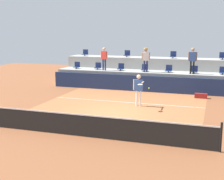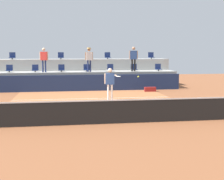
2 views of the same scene
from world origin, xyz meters
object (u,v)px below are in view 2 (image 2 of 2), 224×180
object	(u,v)px
stadium_chair_lower_left	(35,69)
tennis_ball	(138,77)
stadium_chair_lower_mid_left	(61,69)
stadium_chair_lower_center	(87,68)
stadium_chair_upper_far_left	(12,56)
stadium_chair_lower_far_left	(9,69)
stadium_chair_upper_far_right	(151,56)
stadium_chair_upper_left	(61,56)
spectator_in_grey	(134,56)
stadium_chair_upper_right	(108,56)
tennis_player	(110,80)
stadium_chair_lower_right	(134,68)
stadium_chair_lower_far_right	(158,68)
stadium_chair_lower_mid_right	(110,68)
spectator_with_hat	(89,57)
spectator_leaning_on_rail	(44,58)
equipment_bag	(150,89)

from	to	relation	value
stadium_chair_lower_left	tennis_ball	xyz separation A→B (m)	(5.53, -7.79, 0.01)
stadium_chair_lower_mid_left	stadium_chair_lower_center	bearing A→B (deg)	0.00
stadium_chair_upper_far_left	tennis_ball	world-z (taller)	stadium_chair_upper_far_left
stadium_chair_lower_far_left	stadium_chair_upper_far_right	distance (m)	10.83
stadium_chair_upper_left	spectator_in_grey	size ratio (longest dim) A/B	0.29
stadium_chair_upper_left	stadium_chair_upper_right	xyz separation A→B (m)	(3.60, 0.00, 0.00)
tennis_player	spectator_in_grey	bearing A→B (deg)	64.32
stadium_chair_lower_mid_left	stadium_chair_lower_right	world-z (taller)	same
stadium_chair_lower_left	stadium_chair_upper_far_right	size ratio (longest dim) A/B	1.00
stadium_chair_upper_right	stadium_chair_upper_left	bearing A→B (deg)	180.00
stadium_chair_lower_far_right	spectator_in_grey	size ratio (longest dim) A/B	0.29
stadium_chair_lower_mid_left	stadium_chair_lower_mid_right	distance (m)	3.52
stadium_chair_upper_left	stadium_chair_lower_right	bearing A→B (deg)	-18.73
stadium_chair_upper_left	spectator_in_grey	world-z (taller)	spectator_in_grey
stadium_chair_lower_far_left	spectator_in_grey	world-z (taller)	spectator_in_grey
stadium_chair_lower_right	spectator_in_grey	world-z (taller)	spectator_in_grey
stadium_chair_upper_left	stadium_chair_lower_center	bearing A→B (deg)	-44.58
stadium_chair_upper_far_left	spectator_with_hat	world-z (taller)	spectator_with_hat
spectator_leaning_on_rail	equipment_bag	world-z (taller)	spectator_leaning_on_rail
stadium_chair_upper_left	spectator_leaning_on_rail	xyz separation A→B (m)	(-1.14, -2.18, -0.05)
stadium_chair_upper_far_right	spectator_leaning_on_rail	size ratio (longest dim) A/B	0.31
stadium_chair_lower_far_left	tennis_ball	size ratio (longest dim) A/B	7.65
stadium_chair_lower_center	stadium_chair_upper_right	bearing A→B (deg)	45.44
stadium_chair_lower_far_right	stadium_chair_upper_far_right	bearing A→B (deg)	91.47
stadium_chair_lower_far_left	stadium_chair_lower_right	bearing A→B (deg)	0.00
spectator_leaning_on_rail	tennis_player	bearing A→B (deg)	-53.16
stadium_chair_lower_mid_left	spectator_leaning_on_rail	distance (m)	1.47
equipment_bag	stadium_chair_upper_far_left	bearing A→B (deg)	156.90
stadium_chair_lower_far_left	stadium_chair_lower_mid_left	xyz separation A→B (m)	(3.56, 0.00, 0.00)
stadium_chair_lower_right	stadium_chair_upper_far_left	distance (m)	9.10
stadium_chair_lower_far_left	spectator_with_hat	size ratio (longest dim) A/B	0.30
stadium_chair_lower_left	stadium_chair_upper_left	xyz separation A→B (m)	(1.78, 1.80, 0.85)
stadium_chair_upper_far_right	spectator_in_grey	xyz separation A→B (m)	(-1.94, -2.18, 0.01)
stadium_chair_lower_mid_left	stadium_chair_lower_center	world-z (taller)	same
stadium_chair_upper_left	stadium_chair_upper_far_right	world-z (taller)	same
stadium_chair_lower_far_left	stadium_chair_lower_center	distance (m)	5.36
spectator_in_grey	equipment_bag	distance (m)	2.96
stadium_chair_lower_right	spectator_leaning_on_rail	xyz separation A→B (m)	(-6.45, -0.38, 0.80)
stadium_chair_lower_center	stadium_chair_upper_far_right	size ratio (longest dim) A/B	1.00
stadium_chair_lower_left	spectator_with_hat	world-z (taller)	spectator_with_hat
stadium_chair_lower_left	equipment_bag	distance (m)	8.13
stadium_chair_upper_left	stadium_chair_upper_right	bearing A→B (deg)	0.00
stadium_chair_lower_far_right	stadium_chair_upper_far_left	world-z (taller)	stadium_chair_upper_far_left
spectator_with_hat	equipment_bag	distance (m)	4.86
stadium_chair_lower_left	stadium_chair_upper_far_left	xyz separation A→B (m)	(-1.79, 1.80, 0.85)
stadium_chair_lower_right	stadium_chair_upper_far_left	size ratio (longest dim) A/B	1.00
spectator_with_hat	equipment_bag	xyz separation A→B (m)	(3.94, -1.87, -2.15)
stadium_chair_lower_mid_right	stadium_chair_lower_right	bearing A→B (deg)	0.00
spectator_in_grey	stadium_chair_upper_right	bearing A→B (deg)	125.83
stadium_chair_lower_center	tennis_ball	bearing A→B (deg)	-76.15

